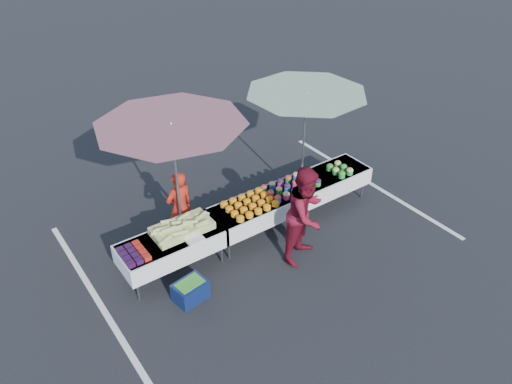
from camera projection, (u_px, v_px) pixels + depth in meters
ground at (256, 234)px, 9.85m from camera, size 80.00×80.00×0.00m
stripe_left at (100, 304)px, 8.30m from camera, size 0.10×5.00×0.00m
stripe_right at (370, 183)px, 11.39m from camera, size 0.10×5.00×0.00m
table_left at (172, 245)px, 8.65m from camera, size 1.86×0.81×0.75m
table_center at (256, 210)px, 9.52m from camera, size 1.86×0.81×0.75m
table_right at (326, 181)px, 10.39m from camera, size 1.86×0.81×0.75m
berry_punnets at (133, 254)px, 8.15m from camera, size 0.40×0.54×0.08m
corn_pile at (182, 227)px, 8.66m from camera, size 1.16×0.57×0.26m
plastic_bags at (195, 239)px, 8.49m from camera, size 0.30×0.25×0.05m
carrot_bowls at (250, 204)px, 9.32m from camera, size 0.95×0.69×0.11m
potato_cups at (291, 185)px, 9.80m from camera, size 1.14×0.58×0.16m
bean_baskets at (340, 169)px, 10.32m from camera, size 0.36×0.50×0.15m
vendor at (180, 207)px, 9.30m from camera, size 0.59×0.42×1.52m
customer at (306, 214)px, 8.82m from camera, size 1.10×0.99×1.87m
umbrella_left at (172, 135)px, 8.21m from camera, size 2.92×2.92×2.62m
umbrella_right at (306, 102)px, 9.69m from camera, size 3.05×3.05×2.46m
storage_bin at (190, 290)px, 8.31m from camera, size 0.60×0.47×0.36m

